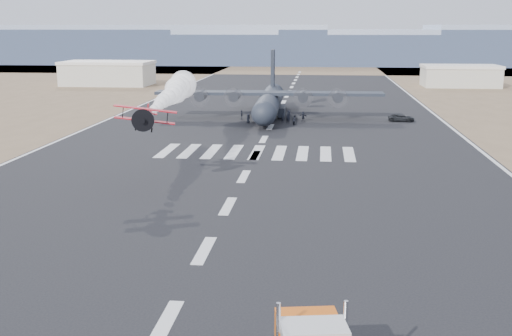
% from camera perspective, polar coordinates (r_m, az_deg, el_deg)
% --- Properties ---
extents(ground, '(500.00, 500.00, 0.00)m').
position_cam_1_polar(ground, '(36.87, -8.09, -13.55)').
color(ground, black).
rests_on(ground, ground).
extents(scrub_far, '(500.00, 80.00, 0.00)m').
position_cam_1_polar(scrub_far, '(262.73, 4.11, 8.89)').
color(scrub_far, brown).
rests_on(scrub_far, ground).
extents(runway_markings, '(60.00, 260.00, 0.01)m').
position_cam_1_polar(runway_markings, '(93.87, 0.69, 2.57)').
color(runway_markings, silver).
rests_on(runway_markings, ground).
extents(ridge_seg_b, '(150.00, 50.00, 15.00)m').
position_cam_1_polar(ridge_seg_b, '(323.35, -19.76, 10.19)').
color(ridge_seg_b, '#8C99B2').
rests_on(ridge_seg_b, ground).
extents(ridge_seg_c, '(150.00, 50.00, 17.00)m').
position_cam_1_polar(ridge_seg_c, '(301.28, -8.35, 10.86)').
color(ridge_seg_c, '#8C99B2').
rests_on(ridge_seg_c, ground).
extents(ridge_seg_d, '(150.00, 50.00, 13.00)m').
position_cam_1_polar(ridge_seg_d, '(292.39, 4.33, 10.51)').
color(ridge_seg_d, '#8C99B2').
rests_on(ridge_seg_d, ground).
extents(ridge_seg_e, '(150.00, 50.00, 15.00)m').
position_cam_1_polar(ridge_seg_e, '(297.67, 17.15, 10.23)').
color(ridge_seg_e, '#8C99B2').
rests_on(ridge_seg_e, ground).
extents(hangar_left, '(24.50, 14.50, 6.70)m').
position_cam_1_polar(hangar_left, '(187.55, -13.03, 8.24)').
color(hangar_left, '#B3AF9F').
rests_on(hangar_left, ground).
extents(hangar_right, '(20.50, 12.50, 5.90)m').
position_cam_1_polar(hangar_right, '(186.41, 17.70, 7.83)').
color(hangar_right, '#B3AF9F').
rests_on(hangar_right, ground).
extents(aerobatic_biplane, '(6.29, 5.65, 2.74)m').
position_cam_1_polar(aerobatic_biplane, '(65.77, -9.84, 4.57)').
color(aerobatic_biplane, '#AC0B2A').
extents(smoke_trail, '(4.89, 31.30, 3.94)m').
position_cam_1_polar(smoke_trail, '(91.03, -6.88, 6.94)').
color(smoke_trail, white).
extents(transport_aircraft, '(40.61, 33.46, 11.75)m').
position_cam_1_polar(transport_aircraft, '(117.00, 1.21, 6.02)').
color(transport_aircraft, black).
rests_on(transport_aircraft, ground).
extents(support_vehicle, '(4.69, 2.49, 1.26)m').
position_cam_1_polar(support_vehicle, '(114.70, 12.79, 4.38)').
color(support_vehicle, black).
rests_on(support_vehicle, ground).
extents(crew_a, '(0.75, 0.74, 1.60)m').
position_cam_1_polar(crew_a, '(110.29, 2.37, 4.45)').
color(crew_a, black).
rests_on(crew_a, ground).
extents(crew_b, '(1.06, 1.00, 1.87)m').
position_cam_1_polar(crew_b, '(110.18, -0.13, 4.53)').
color(crew_b, black).
rests_on(crew_b, ground).
extents(crew_c, '(1.21, 1.10, 1.75)m').
position_cam_1_polar(crew_c, '(112.86, 2.93, 4.67)').
color(crew_c, black).
rests_on(crew_c, ground).
extents(crew_d, '(0.65, 1.00, 1.57)m').
position_cam_1_polar(crew_d, '(114.50, -1.29, 4.75)').
color(crew_d, black).
rests_on(crew_d, ground).
extents(crew_e, '(0.82, 0.90, 1.58)m').
position_cam_1_polar(crew_e, '(109.86, -0.69, 4.43)').
color(crew_e, black).
rests_on(crew_e, ground).
extents(crew_f, '(1.68, 1.12, 1.73)m').
position_cam_1_polar(crew_f, '(112.34, 4.20, 4.61)').
color(crew_f, black).
rests_on(crew_f, ground).
extents(crew_g, '(0.74, 0.63, 1.87)m').
position_cam_1_polar(crew_g, '(109.65, 2.86, 4.47)').
color(crew_g, black).
rests_on(crew_g, ground).
extents(crew_h, '(0.70, 0.92, 1.67)m').
position_cam_1_polar(crew_h, '(107.92, 3.47, 4.28)').
color(crew_h, black).
rests_on(crew_h, ground).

